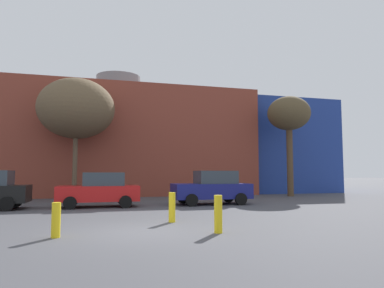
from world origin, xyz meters
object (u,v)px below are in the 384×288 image
at_px(bollard_yellow_0, 172,207).
at_px(bollard_yellow_1, 218,214).
at_px(bare_tree_1, 76,109).
at_px(bare_tree_0, 289,115).
at_px(parked_car_2, 100,190).
at_px(bollard_yellow_2, 56,220).
at_px(parked_car_3, 212,188).

xyz_separation_m(bollard_yellow_0, bollard_yellow_1, (0.84, -2.58, 0.02)).
distance_m(bare_tree_1, bollard_yellow_1, 15.99).
height_order(bare_tree_0, bare_tree_1, bare_tree_1).
bearing_deg(bollard_yellow_1, bollard_yellow_0, 108.03).
distance_m(parked_car_2, bollard_yellow_2, 8.71).
relative_size(bare_tree_1, bollard_yellow_0, 7.53).
bearing_deg(bollard_yellow_0, bollard_yellow_1, -71.97).
xyz_separation_m(parked_car_2, bollard_yellow_0, (2.45, -6.49, -0.36)).
height_order(bare_tree_0, bollard_yellow_2, bare_tree_0).
bearing_deg(bare_tree_0, bare_tree_1, 179.42).
relative_size(parked_car_3, bollard_yellow_0, 4.10).
height_order(bare_tree_0, bollard_yellow_0, bare_tree_0).
bearing_deg(bare_tree_1, parked_car_2, -73.23).
bearing_deg(parked_car_3, bollard_yellow_1, 72.51).
xyz_separation_m(bollard_yellow_1, bollard_yellow_2, (-4.53, 0.46, -0.08)).
xyz_separation_m(parked_car_3, bollard_yellow_2, (-7.39, -8.62, -0.46)).
bearing_deg(bollard_yellow_0, parked_car_3, 60.32).
height_order(bare_tree_1, bollard_yellow_0, bare_tree_1).
height_order(bollard_yellow_0, bollard_yellow_2, bollard_yellow_0).
xyz_separation_m(parked_car_2, bollard_yellow_2, (-1.23, -8.62, -0.41)).
bearing_deg(bare_tree_1, bollard_yellow_1, -71.19).
relative_size(parked_car_3, bollard_yellow_1, 3.94).
distance_m(parked_car_3, bollard_yellow_1, 9.52).
xyz_separation_m(bare_tree_0, bare_tree_1, (-15.65, 0.16, -0.23)).
height_order(parked_car_3, bare_tree_1, bare_tree_1).
relative_size(bare_tree_1, bollard_yellow_2, 8.40).
distance_m(parked_car_2, bare_tree_0, 15.88).
relative_size(parked_car_2, bollard_yellow_1, 3.73).
height_order(parked_car_2, bollard_yellow_1, parked_car_2).
bearing_deg(parked_car_3, parked_car_2, 0.00).
bearing_deg(bare_tree_1, bollard_yellow_2, -88.65).
bearing_deg(parked_car_3, bare_tree_0, -147.80).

